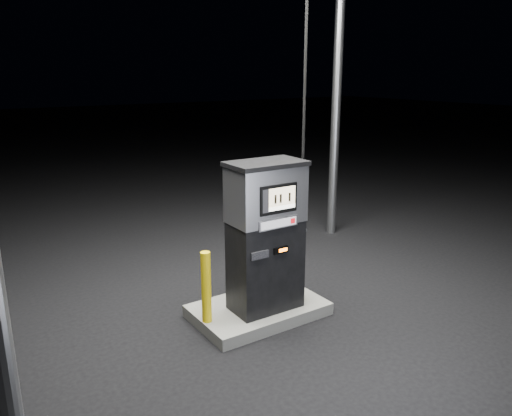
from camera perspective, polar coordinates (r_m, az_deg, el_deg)
ground at (r=6.38m, az=0.26°, el=-12.16°), size 80.00×80.00×0.00m
pump_island at (r=6.35m, az=0.26°, el=-11.56°), size 1.60×1.00×0.15m
fuel_dispenser at (r=5.90m, az=1.14°, el=-3.11°), size 0.99×0.55×3.76m
bollard_left at (r=5.77m, az=-5.71°, el=-9.00°), size 0.11×0.11×0.85m
bollard_right at (r=6.37m, az=4.96°, el=-6.31°), size 0.15×0.15×0.90m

